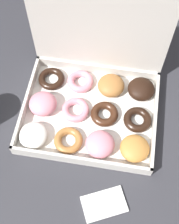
{
  "coord_description": "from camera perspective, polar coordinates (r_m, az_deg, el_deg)",
  "views": [
    {
      "loc": [
        0.04,
        -0.38,
        1.59
      ],
      "look_at": [
        -0.03,
        0.05,
        0.79
      ],
      "focal_mm": 50.0,
      "sensor_mm": 36.0,
      "label": 1
    }
  ],
  "objects": [
    {
      "name": "donut_box",
      "position": [
        0.89,
        0.53,
        2.68
      ],
      "size": [
        0.39,
        0.32,
        0.34
      ],
      "color": "silver",
      "rests_on": "dining_table"
    },
    {
      "name": "dining_table",
      "position": [
        1.01,
        1.51,
        -5.99
      ],
      "size": [
        0.95,
        0.99,
        0.77
      ],
      "color": "#2D2D33",
      "rests_on": "ground_plane"
    },
    {
      "name": "paper_napkin",
      "position": [
        0.84,
        2.69,
        -16.48
      ],
      "size": [
        0.13,
        0.11,
        0.01
      ],
      "color": "white",
      "rests_on": "dining_table"
    },
    {
      "name": "ground_plane",
      "position": [
        1.64,
        0.95,
        -14.74
      ],
      "size": [
        8.0,
        8.0,
        0.0
      ],
      "primitive_type": "plane",
      "color": "#42382D"
    }
  ]
}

